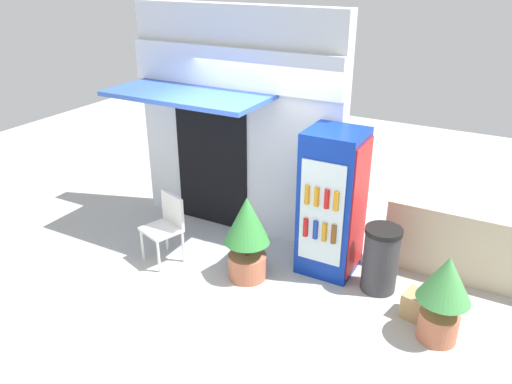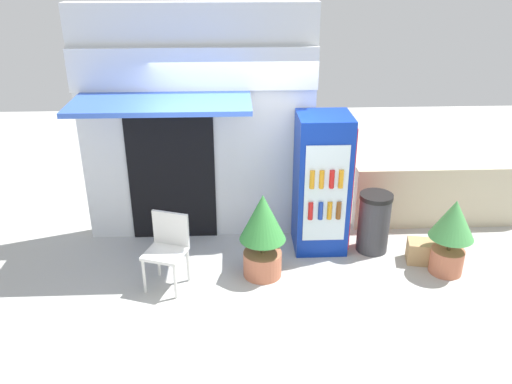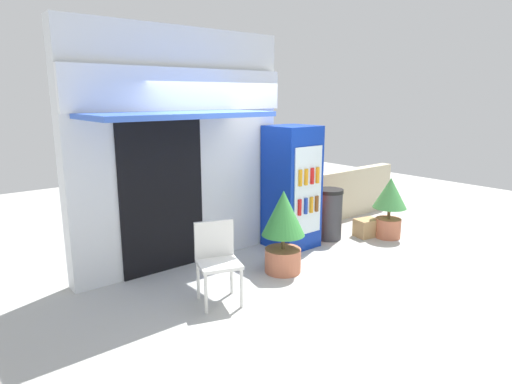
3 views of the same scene
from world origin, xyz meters
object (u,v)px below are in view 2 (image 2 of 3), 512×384
at_px(plastic_chair, 168,245).
at_px(trash_bin, 374,222).
at_px(potted_plant_near_shop, 263,230).
at_px(potted_plant_curbside, 452,231).
at_px(drink_cooler, 322,184).
at_px(cardboard_box, 422,252).

relative_size(plastic_chair, trash_bin, 1.10).
relative_size(potted_plant_near_shop, potted_plant_curbside, 1.11).
xyz_separation_m(drink_cooler, trash_bin, (0.71, -0.15, -0.52)).
relative_size(potted_plant_curbside, trash_bin, 1.21).
bearing_deg(potted_plant_near_shop, plastic_chair, -173.49).
bearing_deg(potted_plant_curbside, drink_cooler, 154.09).
xyz_separation_m(potted_plant_near_shop, cardboard_box, (2.12, 0.21, -0.49)).
relative_size(plastic_chair, cardboard_box, 2.41).
height_order(plastic_chair, trash_bin, plastic_chair).
bearing_deg(potted_plant_curbside, potted_plant_near_shop, 178.90).
height_order(plastic_chair, potted_plant_curbside, potted_plant_curbside).
height_order(potted_plant_near_shop, trash_bin, potted_plant_near_shop).
distance_m(potted_plant_curbside, cardboard_box, 0.57).
distance_m(potted_plant_near_shop, potted_plant_curbside, 2.35).
relative_size(potted_plant_near_shop, cardboard_box, 2.92).
height_order(trash_bin, cardboard_box, trash_bin).
distance_m(trash_bin, cardboard_box, 0.73).
xyz_separation_m(plastic_chair, trash_bin, (2.69, 0.68, -0.12)).
relative_size(potted_plant_near_shop, trash_bin, 1.34).
bearing_deg(plastic_chair, trash_bin, 14.16).
height_order(potted_plant_near_shop, cardboard_box, potted_plant_near_shop).
height_order(drink_cooler, trash_bin, drink_cooler).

